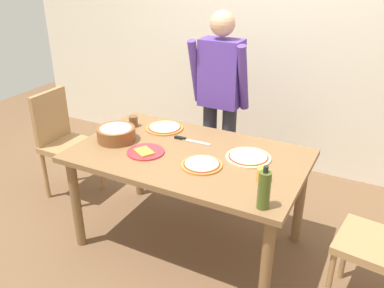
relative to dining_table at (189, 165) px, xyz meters
The scene contains 14 objects.
ground 0.67m from the dining_table, ahead, with size 8.00×8.00×0.00m, color brown.
wall_back 1.72m from the dining_table, 90.00° to the left, with size 5.60×0.10×2.60m, color silver.
dining_table is the anchor object (origin of this frame).
person_cook 0.81m from the dining_table, 97.57° to the left, with size 0.49×0.25×1.62m.
chair_wooden_left 1.33m from the dining_table, behind, with size 0.40×0.40×0.95m.
pizza_raw_on_board 0.42m from the dining_table, 16.72° to the left, with size 0.31×0.31×0.02m.
pizza_cooked_on_tray 0.48m from the dining_table, 141.66° to the left, with size 0.29×0.29×0.02m.
pizza_second_cooked 0.22m from the dining_table, 37.04° to the right, with size 0.27×0.27×0.02m.
plate_with_slice 0.32m from the dining_table, 153.76° to the right, with size 0.26×0.26×0.02m.
popcorn_bowl 0.60m from the dining_table, behind, with size 0.28×0.28×0.11m.
olive_oil_bottle 0.80m from the dining_table, 30.71° to the right, with size 0.07×0.07×0.26m.
cup_orange 0.60m from the dining_table, 12.38° to the right, with size 0.07×0.07×0.09m, color orange.
cup_small_brown 0.67m from the dining_table, 160.16° to the left, with size 0.07×0.07×0.09m, color brown.
chef_knife 0.23m from the dining_table, 119.45° to the left, with size 0.29×0.03×0.02m.
Camera 1 is at (1.18, -2.23, 2.04)m, focal length 38.20 mm.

